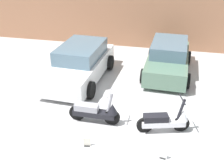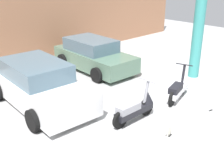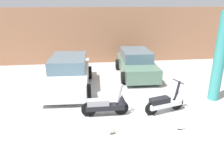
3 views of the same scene
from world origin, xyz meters
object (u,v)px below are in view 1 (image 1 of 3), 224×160
placard_near_left_scooter (87,142)px  placard_near_right_scooter (163,154)px  scooter_front_left (96,111)px  scooter_front_right (166,120)px  car_rear_center (168,58)px  car_rear_left (80,64)px

placard_near_left_scooter → placard_near_right_scooter: bearing=-1.1°
scooter_front_left → scooter_front_right: size_ratio=1.06×
placard_near_right_scooter → car_rear_center: bearing=91.4°
placard_near_left_scooter → scooter_front_left: bearing=91.8°
scooter_front_right → placard_near_right_scooter: bearing=-105.2°
car_rear_left → car_rear_center: bearing=115.3°
placard_near_right_scooter → scooter_front_left: bearing=151.0°
scooter_front_right → placard_near_right_scooter: scooter_front_right is taller
scooter_front_right → placard_near_left_scooter: 2.35m
scooter_front_left → placard_near_right_scooter: (2.10, -1.17, -0.28)m
scooter_front_left → car_rear_center: size_ratio=0.41×
car_rear_center → placard_near_left_scooter: (-1.93, -5.29, -0.51)m
placard_near_left_scooter → placard_near_right_scooter: same height
scooter_front_right → placard_near_right_scooter: size_ratio=5.86×
car_rear_left → placard_near_left_scooter: bearing=23.4°
scooter_front_left → placard_near_left_scooter: bearing=-87.9°
scooter_front_right → placard_near_left_scooter: (-2.05, -1.12, -0.27)m
scooter_front_left → car_rear_center: car_rear_center is taller
car_rear_center → placard_near_left_scooter: bearing=-18.1°
scooter_front_left → placard_near_right_scooter: size_ratio=6.18×
car_rear_left → placard_near_right_scooter: bearing=44.7°
scooter_front_right → placard_near_right_scooter: 1.19m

